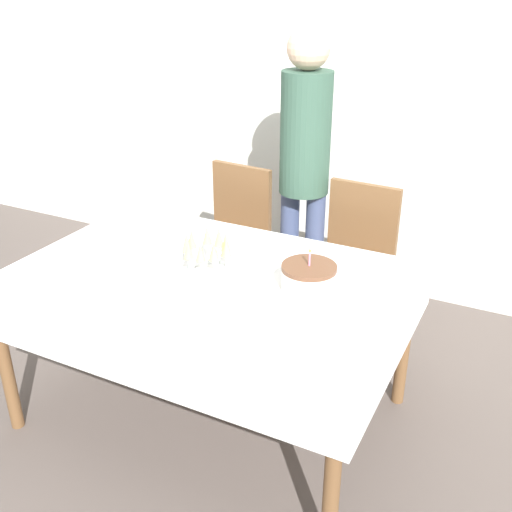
{
  "coord_description": "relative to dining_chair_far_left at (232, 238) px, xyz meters",
  "views": [
    {
      "loc": [
        1.25,
        -2.0,
        1.97
      ],
      "look_at": [
        0.21,
        0.05,
        0.88
      ],
      "focal_mm": 42.0,
      "sensor_mm": 36.0,
      "label": 1
    }
  ],
  "objects": [
    {
      "name": "ground_plane",
      "position": [
        0.38,
        -0.9,
        -0.52
      ],
      "size": [
        12.0,
        12.0,
        0.0
      ],
      "primitive_type": "plane",
      "color": "#564C47"
    },
    {
      "name": "wall_back",
      "position": [
        0.38,
        0.78,
        0.83
      ],
      "size": [
        8.0,
        0.05,
        2.7
      ],
      "color": "silver",
      "rests_on": "ground_plane"
    },
    {
      "name": "dining_table",
      "position": [
        0.38,
        -0.9,
        0.14
      ],
      "size": [
        1.73,
        1.16,
        0.76
      ],
      "color": "white",
      "rests_on": "ground_plane"
    },
    {
      "name": "dining_chair_far_left",
      "position": [
        0.0,
        0.0,
        0.0
      ],
      "size": [
        0.46,
        0.46,
        0.95
      ],
      "color": "brown",
      "rests_on": "ground_plane"
    },
    {
      "name": "dining_chair_far_right",
      "position": [
        0.76,
        0.0,
        0.0
      ],
      "size": [
        0.44,
        0.44,
        0.95
      ],
      "color": "brown",
      "rests_on": "ground_plane"
    },
    {
      "name": "birthday_cake",
      "position": [
        0.82,
        -0.82,
        0.3
      ],
      "size": [
        0.23,
        0.23,
        0.19
      ],
      "color": "silver",
      "rests_on": "dining_table"
    },
    {
      "name": "champagne_tray",
      "position": [
        0.35,
        -0.86,
        0.34
      ],
      "size": [
        0.29,
        0.29,
        0.18
      ],
      "color": "silver",
      "rests_on": "dining_table"
    },
    {
      "name": "plate_stack_main",
      "position": [
        0.47,
        -1.2,
        0.27
      ],
      "size": [
        0.23,
        0.23,
        0.05
      ],
      "color": "silver",
      "rests_on": "dining_table"
    },
    {
      "name": "plate_stack_dessert",
      "position": [
        0.41,
        -1.0,
        0.27
      ],
      "size": [
        0.17,
        0.17,
        0.05
      ],
      "color": "silver",
      "rests_on": "dining_table"
    },
    {
      "name": "cake_knife",
      "position": [
        0.92,
        -0.99,
        0.25
      ],
      "size": [
        0.3,
        0.06,
        0.0
      ],
      "color": "silver",
      "rests_on": "dining_table"
    },
    {
      "name": "fork_pile",
      "position": [
        -0.03,
        -1.01,
        0.26
      ],
      "size": [
        0.18,
        0.09,
        0.02
      ],
      "color": "silver",
      "rests_on": "dining_table"
    },
    {
      "name": "napkin_pile",
      "position": [
        -0.08,
        -0.84,
        0.25
      ],
      "size": [
        0.15,
        0.15,
        0.01
      ],
      "color": "#8CC6E0",
      "rests_on": "dining_table"
    },
    {
      "name": "person_standing",
      "position": [
        0.4,
        0.12,
        0.54
      ],
      "size": [
        0.28,
        0.28,
        1.74
      ],
      "color": "#3F4C72",
      "rests_on": "ground_plane"
    }
  ]
}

